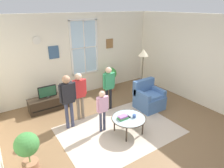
{
  "coord_description": "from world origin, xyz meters",
  "views": [
    {
      "loc": [
        -2.65,
        -3.39,
        3.01
      ],
      "look_at": [
        -0.02,
        0.6,
        1.06
      ],
      "focal_mm": 31.15,
      "sensor_mm": 36.0,
      "label": 1
    }
  ],
  "objects": [
    {
      "name": "television",
      "position": [
        -1.36,
        2.1,
        0.61
      ],
      "size": [
        0.54,
        0.08,
        0.37
      ],
      "color": "#4C4C4C",
      "rests_on": "tv_stand"
    },
    {
      "name": "person_red_shirt",
      "position": [
        -0.77,
        1.08,
        0.86
      ],
      "size": [
        0.41,
        0.19,
        1.37
      ],
      "color": "#726656",
      "rests_on": "ground_plane"
    },
    {
      "name": "cup",
      "position": [
        0.08,
        -0.25,
        0.47
      ],
      "size": [
        0.08,
        0.08,
        0.08
      ],
      "primitive_type": "cylinder",
      "color": "#334C8C",
      "rests_on": "coffee_table"
    },
    {
      "name": "area_rug",
      "position": [
        -0.18,
        0.02,
        0.0
      ],
      "size": [
        2.92,
        2.11,
        0.01
      ],
      "primitive_type": "cube",
      "color": "#C6B29E",
      "rests_on": "ground_plane"
    },
    {
      "name": "coffee_table",
      "position": [
        -0.05,
        -0.18,
        0.41
      ],
      "size": [
        0.86,
        0.86,
        0.44
      ],
      "color": "#99B2B7",
      "rests_on": "ground_plane"
    },
    {
      "name": "potted_plant_by_window",
      "position": [
        1.05,
        2.32,
        0.55
      ],
      "size": [
        0.44,
        0.44,
        0.88
      ],
      "color": "#9E6B4C",
      "rests_on": "ground_plane"
    },
    {
      "name": "remote_near_books",
      "position": [
        -0.02,
        -0.14,
        0.44
      ],
      "size": [
        0.05,
        0.14,
        0.02
      ],
      "primitive_type": "cube",
      "rotation": [
        0.0,
        0.0,
        0.1
      ],
      "color": "black",
      "rests_on": "coffee_table"
    },
    {
      "name": "side_wall_right",
      "position": [
        2.89,
        0.0,
        1.4
      ],
      "size": [
        0.12,
        5.39,
        2.79
      ],
      "color": "silver",
      "rests_on": "ground_plane"
    },
    {
      "name": "person_green_shirt",
      "position": [
        0.2,
        1.12,
        0.85
      ],
      "size": [
        0.41,
        0.19,
        1.36
      ],
      "color": "black",
      "rests_on": "ground_plane"
    },
    {
      "name": "floor_lamp",
      "position": [
        1.53,
        1.14,
        1.44
      ],
      "size": [
        0.32,
        0.32,
        1.72
      ],
      "color": "black",
      "rests_on": "ground_plane"
    },
    {
      "name": "person_black_shirt",
      "position": [
        -1.18,
        0.85,
        0.91
      ],
      "size": [
        0.44,
        0.2,
        1.45
      ],
      "color": "#333851",
      "rests_on": "ground_plane"
    },
    {
      "name": "book_stack",
      "position": [
        -0.2,
        -0.13,
        0.47
      ],
      "size": [
        0.24,
        0.17,
        0.08
      ],
      "color": "#399350",
      "rests_on": "coffee_table"
    },
    {
      "name": "armchair",
      "position": [
        1.28,
        0.51,
        0.33
      ],
      "size": [
        0.76,
        0.74,
        0.87
      ],
      "color": "#476B9E",
      "rests_on": "ground_plane"
    },
    {
      "name": "ground_plane",
      "position": [
        0.0,
        0.0,
        -0.01
      ],
      "size": [
        6.27,
        5.99,
        0.02
      ],
      "primitive_type": "cube",
      "color": "brown"
    },
    {
      "name": "tv_stand",
      "position": [
        -1.36,
        2.1,
        0.21
      ],
      "size": [
        1.19,
        0.42,
        0.41
      ],
      "color": "#2D2319",
      "rests_on": "ground_plane"
    },
    {
      "name": "potted_plant_corner",
      "position": [
        -2.38,
        -0.17,
        0.55
      ],
      "size": [
        0.45,
        0.45,
        0.89
      ],
      "color": "#9E6B4C",
      "rests_on": "ground_plane"
    },
    {
      "name": "person_pink_shirt",
      "position": [
        -0.55,
        0.25,
        0.7
      ],
      "size": [
        0.34,
        0.15,
        1.12
      ],
      "color": "#333851",
      "rests_on": "ground_plane"
    },
    {
      "name": "back_wall",
      "position": [
        0.0,
        2.75,
        1.41
      ],
      "size": [
        5.67,
        0.17,
        2.79
      ],
      "color": "silver",
      "rests_on": "ground_plane"
    }
  ]
}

